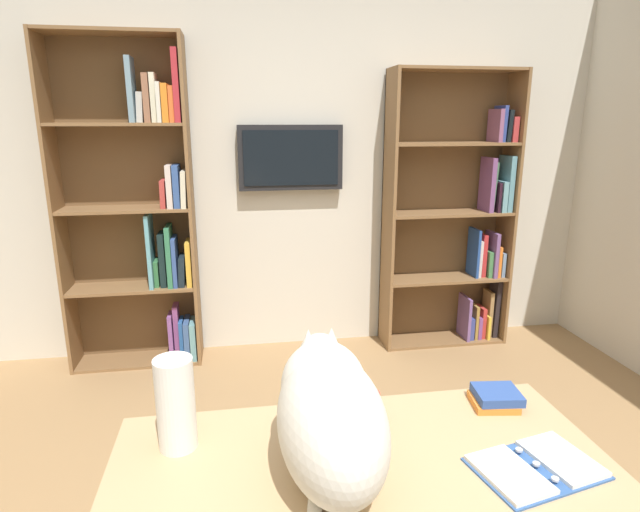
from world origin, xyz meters
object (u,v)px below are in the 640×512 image
object	(u,v)px
wall_mounted_tv	(291,158)
paper_towel_roll	(176,404)
cat	(329,412)
coffee_mug	(367,406)
bookshelf_left	(460,221)
desk	(364,503)
bookshelf_right	(144,210)
open_binder	(536,467)
desk_book_stack	(495,398)

from	to	relation	value
wall_mounted_tv	paper_towel_roll	xyz separation A→B (m)	(0.58, 2.24, -0.53)
cat	coffee_mug	xyz separation A→B (m)	(-0.16, -0.22, -0.13)
bookshelf_left	paper_towel_roll	size ratio (longest dim) A/B	7.20
desk	paper_towel_roll	world-z (taller)	paper_towel_roll
bookshelf_left	desk	distance (m)	2.71
paper_towel_roll	coffee_mug	bearing A→B (deg)	-175.73
bookshelf_left	coffee_mug	distance (m)	2.46
bookshelf_right	open_binder	xyz separation A→B (m)	(-1.38, 2.43, -0.34)
cat	desk	bearing A→B (deg)	172.91
coffee_mug	desk_book_stack	distance (m)	0.44
bookshelf_right	open_binder	world-z (taller)	bookshelf_right
wall_mounted_tv	open_binder	distance (m)	2.62
open_binder	paper_towel_roll	size ratio (longest dim) A/B	1.34
wall_mounted_tv	desk	distance (m)	2.56
cat	wall_mounted_tv	bearing A→B (deg)	-94.01
wall_mounted_tv	paper_towel_roll	size ratio (longest dim) A/B	2.61
bookshelf_left	cat	distance (m)	2.73
desk	cat	size ratio (longest dim) A/B	2.11
bookshelf_right	coffee_mug	world-z (taller)	bookshelf_right
bookshelf_left	open_binder	distance (m)	2.58
bookshelf_right	desk_book_stack	distance (m)	2.56
open_binder	coffee_mug	xyz separation A→B (m)	(0.39, -0.31, 0.04)
paper_towel_roll	desk_book_stack	world-z (taller)	paper_towel_roll
bookshelf_right	paper_towel_roll	size ratio (longest dim) A/B	7.85
open_binder	desk_book_stack	bearing A→B (deg)	-98.60
bookshelf_right	open_binder	distance (m)	2.81
desk	cat	world-z (taller)	cat
open_binder	desk	bearing A→B (deg)	-9.23
paper_towel_roll	open_binder	bearing A→B (deg)	164.63
desk	open_binder	distance (m)	0.48
wall_mounted_tv	cat	xyz separation A→B (m)	(0.17, 2.42, -0.49)
open_binder	bookshelf_right	bearing A→B (deg)	-60.46
coffee_mug	bookshelf_left	bearing A→B (deg)	-120.32
desk	open_binder	xyz separation A→B (m)	(-0.46, 0.07, 0.12)
bookshelf_left	open_binder	size ratio (longest dim) A/B	5.38
bookshelf_left	coffee_mug	bearing A→B (deg)	59.68
paper_towel_roll	bookshelf_left	bearing A→B (deg)	-129.98
bookshelf_left	desk	size ratio (longest dim) A/B	1.43
wall_mounted_tv	open_binder	bearing A→B (deg)	98.76
wall_mounted_tv	desk_book_stack	size ratio (longest dim) A/B	4.28
bookshelf_left	desk	xyz separation A→B (m)	(1.31, 2.36, -0.31)
desk	open_binder	size ratio (longest dim) A/B	3.78
bookshelf_right	coffee_mug	size ratio (longest dim) A/B	22.55
desk	desk_book_stack	bearing A→B (deg)	-153.69
open_binder	desk_book_stack	xyz separation A→B (m)	(-0.05, -0.33, 0.02)
wall_mounted_tv	coffee_mug	bearing A→B (deg)	89.83
bookshelf_right	cat	world-z (taller)	bookshelf_right
bookshelf_left	coffee_mug	size ratio (longest dim) A/B	20.68
coffee_mug	wall_mounted_tv	bearing A→B (deg)	-90.17
open_binder	paper_towel_roll	world-z (taller)	paper_towel_roll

